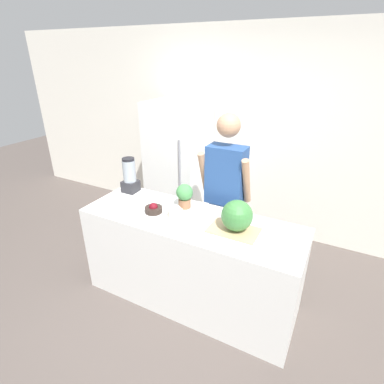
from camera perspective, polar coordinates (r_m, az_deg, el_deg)
ground_plane at (r=3.03m, az=-3.62°, el=-23.24°), size 14.00×14.00×0.00m
wall_back at (r=4.00m, az=11.19°, el=10.57°), size 8.00×0.06×2.60m
counter_island at (r=2.94m, az=-0.32°, el=-12.86°), size 2.02×0.69×0.91m
refrigerator at (r=4.12m, az=-2.58°, el=5.01°), size 0.73×0.69×1.72m
person at (r=3.13m, az=6.31°, el=-0.63°), size 0.52×0.27×1.76m
cutting_board at (r=2.53m, az=7.92°, el=-7.22°), size 0.41×0.26×0.01m
watermelon at (r=2.47m, az=8.55°, el=-4.47°), size 0.26×0.26×0.26m
bowl_cherries at (r=2.80m, az=-7.35°, el=-3.20°), size 0.16×0.16×0.09m
bowl_cream at (r=2.70m, az=-3.13°, el=-3.80°), size 0.13×0.13×0.12m
blender at (r=3.21m, az=-11.78°, el=2.98°), size 0.15×0.15×0.37m
potted_plant at (r=2.82m, az=-1.43°, el=-0.56°), size 0.16×0.16×0.24m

